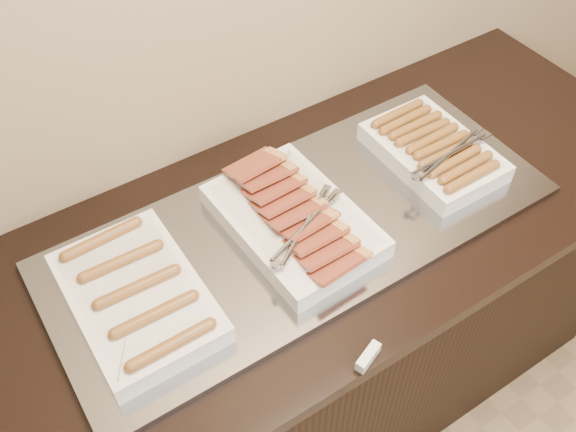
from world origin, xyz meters
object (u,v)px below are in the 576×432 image
at_px(dish_left, 137,296).
at_px(warming_tray, 302,226).
at_px(counter, 296,332).
at_px(dish_center, 294,219).
at_px(dish_right, 434,151).

bearing_deg(dish_left, warming_tray, -0.06).
distance_m(counter, dish_center, 0.50).
height_order(dish_center, dish_right, dish_center).
bearing_deg(dish_left, counter, -0.06).
bearing_deg(warming_tray, dish_left, 180.00).
height_order(counter, dish_center, dish_center).
distance_m(warming_tray, dish_center, 0.05).
distance_m(counter, dish_left, 0.64).
xyz_separation_m(warming_tray, dish_left, (-0.41, 0.00, 0.04)).
bearing_deg(warming_tray, counter, 180.00).
relative_size(counter, dish_left, 5.42).
bearing_deg(dish_left, dish_right, -0.36).
height_order(warming_tray, dish_left, dish_left).
xyz_separation_m(dish_center, dish_right, (0.42, -0.00, 0.00)).
distance_m(dish_left, dish_right, 0.81).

